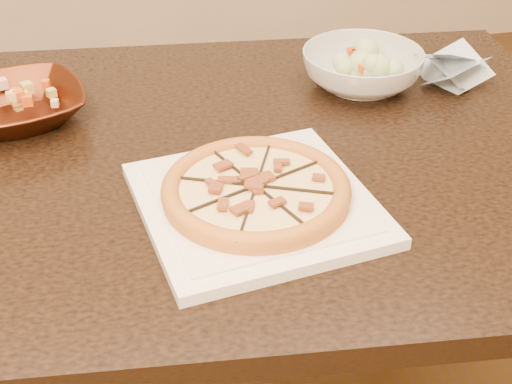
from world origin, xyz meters
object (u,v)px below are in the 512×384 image
(plate, at_px, (256,203))
(salad_bowl, at_px, (362,69))
(dining_table, at_px, (180,204))
(bronze_bowl, at_px, (18,107))
(pizza, at_px, (256,190))

(plate, bearing_deg, salad_bowl, 50.95)
(dining_table, xyz_separation_m, bronze_bowl, (-0.25, 0.17, 0.13))
(dining_table, relative_size, pizza, 5.52)
(pizza, bearing_deg, bronze_bowl, 134.69)
(pizza, relative_size, salad_bowl, 1.19)
(plate, xyz_separation_m, pizza, (-0.00, -0.00, 0.02))
(dining_table, distance_m, salad_bowl, 0.43)
(plate, distance_m, salad_bowl, 0.45)
(bronze_bowl, bearing_deg, salad_bowl, 0.03)
(dining_table, distance_m, plate, 0.23)
(plate, distance_m, bronze_bowl, 0.49)
(bronze_bowl, bearing_deg, dining_table, -33.61)
(bronze_bowl, bearing_deg, pizza, -45.31)
(plate, bearing_deg, bronze_bowl, 134.69)
(plate, height_order, bronze_bowl, bronze_bowl)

